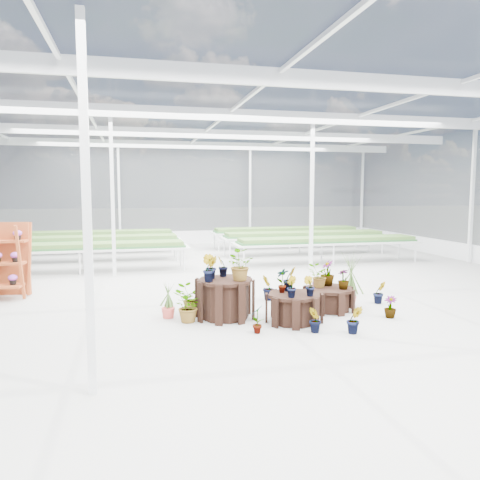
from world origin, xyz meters
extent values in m
plane|color=gray|center=(0.00, 0.00, 0.00)|extent=(24.00, 24.00, 0.00)
cylinder|color=black|center=(-0.77, -1.04, 0.38)|extent=(1.46, 1.46, 0.76)
cylinder|color=black|center=(0.43, -1.64, 0.27)|extent=(1.28, 1.28, 0.55)
cylinder|color=black|center=(1.43, -0.94, 0.23)|extent=(1.12, 1.12, 0.46)
imported|color=#45672E|center=(-1.04, -0.91, 1.00)|extent=(0.33, 0.32, 0.48)
imported|color=#45672E|center=(-0.54, -1.22, 1.05)|extent=(0.69, 0.70, 0.59)
imported|color=#45672E|center=(-0.77, -0.78, 0.97)|extent=(0.30, 0.30, 0.42)
imported|color=#45672E|center=(-1.09, -1.23, 1.01)|extent=(0.29, 0.25, 0.49)
imported|color=#45672E|center=(0.24, -1.49, 0.78)|extent=(0.28, 0.22, 0.47)
imported|color=#45672E|center=(0.63, -1.86, 0.73)|extent=(0.26, 0.26, 0.37)
imported|color=#45672E|center=(0.42, -1.38, 0.78)|extent=(0.32, 0.29, 0.48)
imported|color=#45672E|center=(0.27, -1.89, 0.74)|extent=(0.17, 0.22, 0.39)
imported|color=#45672E|center=(1.24, -0.83, 0.70)|extent=(0.49, 0.44, 0.48)
imported|color=#45672E|center=(1.67, -1.11, 0.67)|extent=(0.26, 0.26, 0.41)
imported|color=#45672E|center=(1.50, -0.68, 0.73)|extent=(0.30, 0.30, 0.53)
imported|color=#45672E|center=(-1.50, -1.20, 0.31)|extent=(0.67, 0.71, 0.61)
imported|color=#45672E|center=(-1.38, -0.52, 0.29)|extent=(0.57, 0.51, 0.59)
imported|color=#45672E|center=(-0.42, -2.12, 0.26)|extent=(0.31, 0.33, 0.51)
imported|color=#45672E|center=(0.56, -2.34, 0.23)|extent=(0.27, 0.30, 0.46)
imported|color=#45672E|center=(1.21, -2.53, 0.25)|extent=(0.33, 0.29, 0.50)
imported|color=#45672E|center=(2.35, -1.75, 0.21)|extent=(0.34, 0.34, 0.43)
imported|color=#45672E|center=(2.74, -0.66, 0.25)|extent=(0.28, 0.23, 0.50)
imported|color=#45672E|center=(1.43, -0.31, 0.26)|extent=(0.40, 0.40, 0.51)
imported|color=#45672E|center=(0.45, 0.15, 0.29)|extent=(0.38, 0.41, 0.59)
imported|color=#45672E|center=(-0.95, -0.02, 0.30)|extent=(0.40, 0.37, 0.59)
camera|label=1|loc=(-2.49, -9.73, 2.45)|focal=35.00mm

